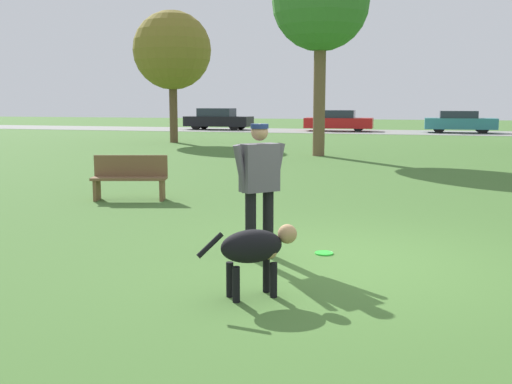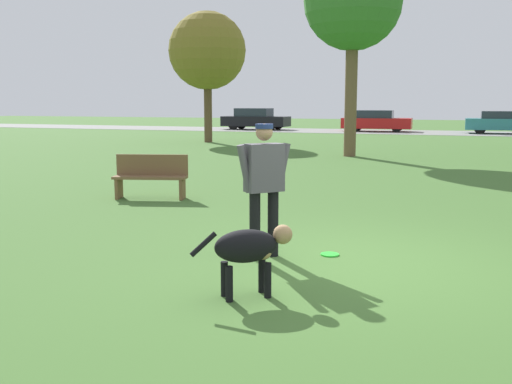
{
  "view_description": "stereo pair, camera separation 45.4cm",
  "coord_description": "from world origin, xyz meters",
  "px_view_note": "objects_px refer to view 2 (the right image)",
  "views": [
    {
      "loc": [
        0.86,
        -6.76,
        1.84
      ],
      "look_at": [
        -0.89,
        -0.77,
        0.9
      ],
      "focal_mm": 42.0,
      "sensor_mm": 36.0,
      "label": 1
    },
    {
      "loc": [
        1.29,
        -6.61,
        1.84
      ],
      "look_at": [
        -0.89,
        -0.77,
        0.9
      ],
      "focal_mm": 42.0,
      "sensor_mm": 36.0,
      "label": 2
    }
  ],
  "objects_px": {
    "dog": "(250,248)",
    "frisbee": "(330,254)",
    "parked_car_black": "(255,119)",
    "parked_car_teal": "(502,122)",
    "tree_mid_center": "(353,2)",
    "tree_far_left": "(207,51)",
    "person": "(264,179)",
    "park_bench": "(151,175)",
    "parked_car_red": "(376,121)"
  },
  "relations": [
    {
      "from": "dog",
      "to": "frisbee",
      "type": "relative_size",
      "value": 3.81
    },
    {
      "from": "parked_car_black",
      "to": "parked_car_teal",
      "type": "relative_size",
      "value": 1.09
    },
    {
      "from": "frisbee",
      "to": "tree_mid_center",
      "type": "height_order",
      "value": "tree_mid_center"
    },
    {
      "from": "frisbee",
      "to": "parked_car_black",
      "type": "relative_size",
      "value": 0.05
    },
    {
      "from": "tree_far_left",
      "to": "parked_car_teal",
      "type": "xyz_separation_m",
      "value": [
        13.08,
        12.94,
        -3.48
      ]
    },
    {
      "from": "tree_far_left",
      "to": "parked_car_black",
      "type": "distance_m",
      "value": 13.62
    },
    {
      "from": "person",
      "to": "tree_mid_center",
      "type": "distance_m",
      "value": 14.58
    },
    {
      "from": "dog",
      "to": "parked_car_black",
      "type": "distance_m",
      "value": 35.45
    },
    {
      "from": "parked_car_teal",
      "to": "park_bench",
      "type": "xyz_separation_m",
      "value": [
        -7.13,
        -28.36,
        -0.22
      ]
    },
    {
      "from": "dog",
      "to": "tree_mid_center",
      "type": "height_order",
      "value": "tree_mid_center"
    },
    {
      "from": "park_bench",
      "to": "parked_car_teal",
      "type": "bearing_deg",
      "value": 59.66
    },
    {
      "from": "parked_car_black",
      "to": "person",
      "type": "bearing_deg",
      "value": -67.95
    },
    {
      "from": "parked_car_black",
      "to": "parked_car_teal",
      "type": "xyz_separation_m",
      "value": [
        15.58,
        0.0,
        -0.04
      ]
    },
    {
      "from": "dog",
      "to": "park_bench",
      "type": "height_order",
      "value": "park_bench"
    },
    {
      "from": "frisbee",
      "to": "parked_car_red",
      "type": "bearing_deg",
      "value": 98.19
    },
    {
      "from": "tree_far_left",
      "to": "parked_car_teal",
      "type": "height_order",
      "value": "tree_far_left"
    },
    {
      "from": "tree_mid_center",
      "to": "parked_car_black",
      "type": "height_order",
      "value": "tree_mid_center"
    },
    {
      "from": "parked_car_black",
      "to": "tree_mid_center",
      "type": "bearing_deg",
      "value": -59.05
    },
    {
      "from": "frisbee",
      "to": "parked_car_black",
      "type": "xyz_separation_m",
      "value": [
        -12.72,
        31.44,
        0.7
      ]
    },
    {
      "from": "dog",
      "to": "tree_far_left",
      "type": "relative_size",
      "value": 0.14
    },
    {
      "from": "parked_car_red",
      "to": "parked_car_teal",
      "type": "relative_size",
      "value": 1.04
    },
    {
      "from": "tree_mid_center",
      "to": "tree_far_left",
      "type": "xyz_separation_m",
      "value": [
        -7.69,
        5.02,
        -0.97
      ]
    },
    {
      "from": "frisbee",
      "to": "parked_car_black",
      "type": "distance_m",
      "value": 33.92
    },
    {
      "from": "frisbee",
      "to": "tree_far_left",
      "type": "xyz_separation_m",
      "value": [
        -10.22,
        18.5,
        4.15
      ]
    },
    {
      "from": "park_bench",
      "to": "dog",
      "type": "bearing_deg",
      "value": -67.47
    },
    {
      "from": "tree_far_left",
      "to": "dog",
      "type": "bearing_deg",
      "value": -64.07
    },
    {
      "from": "person",
      "to": "tree_far_left",
      "type": "xyz_separation_m",
      "value": [
        -9.5,
        18.86,
        3.21
      ]
    },
    {
      "from": "frisbee",
      "to": "parked_car_teal",
      "type": "bearing_deg",
      "value": 84.79
    },
    {
      "from": "tree_far_left",
      "to": "parked_car_red",
      "type": "xyz_separation_m",
      "value": [
        5.67,
        13.1,
        -3.5
      ]
    },
    {
      "from": "frisbee",
      "to": "tree_far_left",
      "type": "relative_size",
      "value": 0.04
    },
    {
      "from": "dog",
      "to": "parked_car_red",
      "type": "xyz_separation_m",
      "value": [
        -4.2,
        33.39,
        0.18
      ]
    },
    {
      "from": "tree_mid_center",
      "to": "park_bench",
      "type": "distance_m",
      "value": 11.54
    },
    {
      "from": "frisbee",
      "to": "parked_car_teal",
      "type": "height_order",
      "value": "parked_car_teal"
    },
    {
      "from": "parked_car_black",
      "to": "tree_far_left",
      "type": "bearing_deg",
      "value": -77.68
    },
    {
      "from": "park_bench",
      "to": "frisbee",
      "type": "bearing_deg",
      "value": -52.08
    },
    {
      "from": "parked_car_red",
      "to": "park_bench",
      "type": "bearing_deg",
      "value": -92.12
    },
    {
      "from": "frisbee",
      "to": "park_bench",
      "type": "xyz_separation_m",
      "value": [
        -4.26,
        3.08,
        0.44
      ]
    },
    {
      "from": "person",
      "to": "park_bench",
      "type": "height_order",
      "value": "person"
    },
    {
      "from": "frisbee",
      "to": "parked_car_red",
      "type": "distance_m",
      "value": 31.93
    },
    {
      "from": "person",
      "to": "frisbee",
      "type": "relative_size",
      "value": 7.04
    },
    {
      "from": "dog",
      "to": "parked_car_red",
      "type": "height_order",
      "value": "parked_car_red"
    },
    {
      "from": "dog",
      "to": "tree_mid_center",
      "type": "bearing_deg",
      "value": 59.52
    },
    {
      "from": "tree_mid_center",
      "to": "tree_far_left",
      "type": "height_order",
      "value": "tree_mid_center"
    },
    {
      "from": "tree_mid_center",
      "to": "parked_car_teal",
      "type": "height_order",
      "value": "tree_mid_center"
    },
    {
      "from": "parked_car_red",
      "to": "park_bench",
      "type": "relative_size",
      "value": 3.02
    },
    {
      "from": "tree_far_left",
      "to": "parked_car_black",
      "type": "relative_size",
      "value": 1.3
    },
    {
      "from": "dog",
      "to": "tree_far_left",
      "type": "xyz_separation_m",
      "value": [
        -9.87,
        20.29,
        3.68
      ]
    },
    {
      "from": "tree_far_left",
      "to": "parked_car_teal",
      "type": "relative_size",
      "value": 1.41
    },
    {
      "from": "dog",
      "to": "park_bench",
      "type": "xyz_separation_m",
      "value": [
        -3.91,
        4.87,
        -0.02
      ]
    },
    {
      "from": "park_bench",
      "to": "parked_car_red",
      "type": "bearing_deg",
      "value": 74.35
    }
  ]
}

